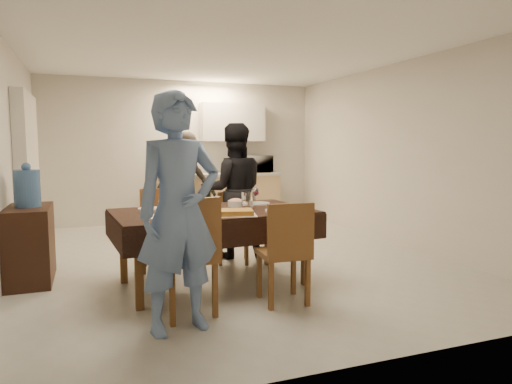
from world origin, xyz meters
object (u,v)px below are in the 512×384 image
water_jug (27,188)px  microwave (256,164)px  water_pitcher (247,201)px  console (30,244)px  savoury_tart (234,212)px  person_kitchen (185,181)px  wine_bottle (207,195)px  dining_table (213,214)px  person_far (234,191)px  person_near (179,213)px

water_jug → microwave: microwave is taller
water_pitcher → console: bearing=159.4°
savoury_tart → microwave: size_ratio=0.73×
person_kitchen → wine_bottle: bearing=-97.5°
dining_table → console: bearing=152.7°
wine_bottle → savoury_tart: wine_bottle is taller
microwave → water_pitcher: bearing=68.4°
wine_bottle → microwave: 4.04m
savoury_tart → person_kitchen: size_ratio=0.25×
water_jug → wine_bottle: bearing=-22.0°
water_pitcher → person_kitchen: 3.24m
water_jug → person_far: 2.36m
person_near → person_kitchen: 4.33m
water_jug → water_pitcher: 2.29m
savoury_tart → person_far: bearing=72.5°
dining_table → savoury_tart: 0.40m
savoury_tart → person_near: bearing=-134.1°
dining_table → person_kitchen: person_kitchen is taller
microwave → person_far: 2.88m
water_pitcher → savoury_tart: (-0.25, -0.33, -0.06)m
savoury_tart → wine_bottle: bearing=109.2°
water_jug → microwave: bearing=38.7°
water_pitcher → person_kitchen: size_ratio=0.11×
wine_bottle → person_far: bearing=59.0°
water_pitcher → savoury_tart: water_pitcher is taller
water_jug → person_kitchen: 3.25m
console → savoury_tart: size_ratio=2.04×
dining_table → person_near: bearing=-122.2°
water_jug → console: bearing=0.0°
microwave → person_near: 5.25m
wine_bottle → water_jug: bearing=158.0°
wine_bottle → water_pitcher: (0.40, -0.10, -0.06)m
dining_table → water_pitcher: (0.35, -0.05, 0.13)m
water_jug → person_far: (2.34, 0.30, -0.13)m
console → water_pitcher: 2.33m
microwave → person_kitchen: person_kitchen is taller
dining_table → person_far: 1.19m
wine_bottle → person_far: (0.60, 1.00, -0.07)m
savoury_tart → water_jug: bearing=149.0°
console → person_far: 2.40m
savoury_tart → person_far: person_far is taller
water_jug → person_kitchen: (2.15, 2.43, -0.16)m
dining_table → console: (-1.79, 0.75, -0.34)m
microwave → person_far: size_ratio=0.34×
water_pitcher → microwave: bearing=68.4°
dining_table → person_near: 1.20m
water_jug → person_near: 2.19m
dining_table → wine_bottle: 0.20m
water_jug → microwave: 4.61m
console → person_near: (1.24, -1.80, 0.53)m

